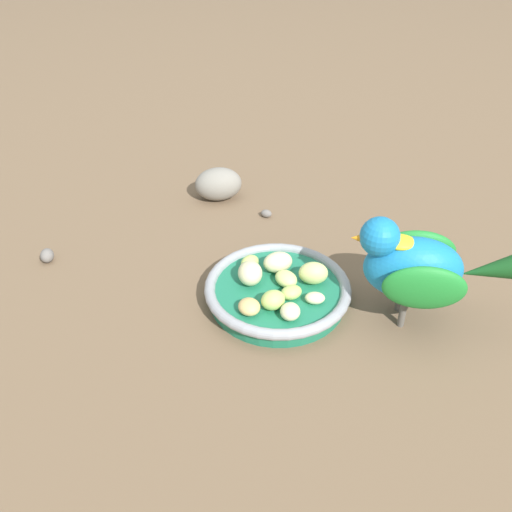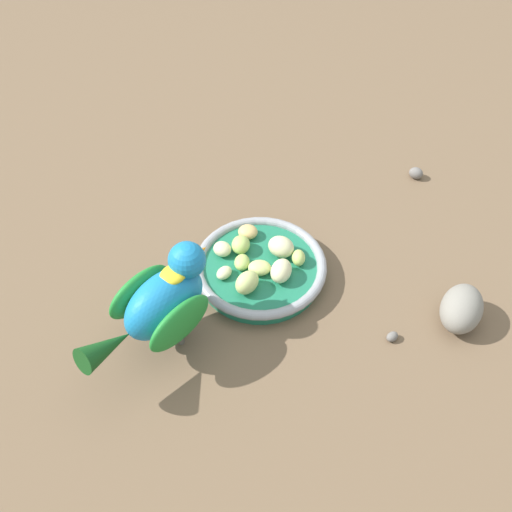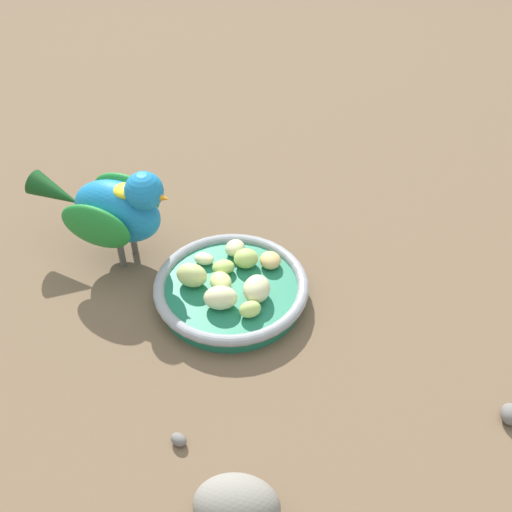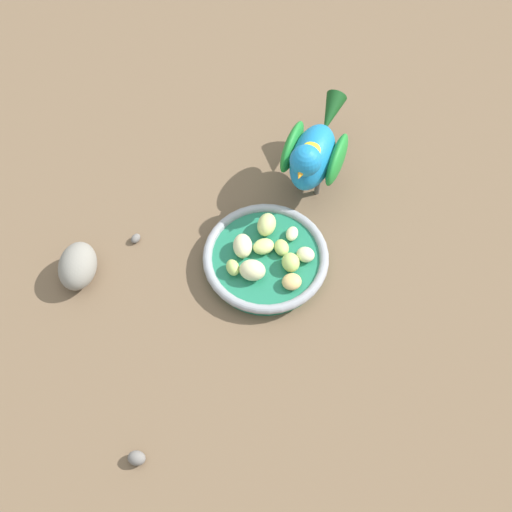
# 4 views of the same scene
# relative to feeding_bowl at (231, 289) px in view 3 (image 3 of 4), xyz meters

# --- Properties ---
(ground_plane) EXTENTS (4.00, 4.00, 0.00)m
(ground_plane) POSITION_rel_feeding_bowl_xyz_m (-0.03, 0.02, -0.02)
(ground_plane) COLOR brown
(feeding_bowl) EXTENTS (0.19, 0.19, 0.03)m
(feeding_bowl) POSITION_rel_feeding_bowl_xyz_m (0.00, 0.00, 0.00)
(feeding_bowl) COLOR #1E7251
(feeding_bowl) RESTS_ON ground_plane
(apple_piece_0) EXTENTS (0.04, 0.04, 0.03)m
(apple_piece_0) POSITION_rel_feeding_bowl_xyz_m (-0.03, 0.00, 0.02)
(apple_piece_0) COLOR beige
(apple_piece_0) RESTS_ON feeding_bowl
(apple_piece_1) EXTENTS (0.03, 0.03, 0.02)m
(apple_piece_1) POSITION_rel_feeding_bowl_xyz_m (0.02, 0.01, 0.01)
(apple_piece_1) COLOR #B2CC66
(apple_piece_1) RESTS_ON feeding_bowl
(apple_piece_2) EXTENTS (0.03, 0.03, 0.02)m
(apple_piece_2) POSITION_rel_feeding_bowl_xyz_m (0.06, 0.01, 0.02)
(apple_piece_2) COLOR beige
(apple_piece_2) RESTS_ON feeding_bowl
(apple_piece_3) EXTENTS (0.04, 0.04, 0.02)m
(apple_piece_3) POSITION_rel_feeding_bowl_xyz_m (-0.01, 0.01, 0.02)
(apple_piece_3) COLOR #C6D17A
(apple_piece_3) RESTS_ON feeding_bowl
(apple_piece_4) EXTENTS (0.02, 0.03, 0.01)m
(apple_piece_4) POSITION_rel_feeding_bowl_xyz_m (0.03, 0.04, 0.01)
(apple_piece_4) COLOR beige
(apple_piece_4) RESTS_ON feeding_bowl
(apple_piece_5) EXTENTS (0.03, 0.04, 0.02)m
(apple_piece_5) POSITION_rel_feeding_bowl_xyz_m (0.04, -0.01, 0.02)
(apple_piece_5) COLOR #B2CC66
(apple_piece_5) RESTS_ON feeding_bowl
(apple_piece_6) EXTENTS (0.04, 0.03, 0.03)m
(apple_piece_6) POSITION_rel_feeding_bowl_xyz_m (-0.01, -0.03, 0.02)
(apple_piece_6) COLOR beige
(apple_piece_6) RESTS_ON feeding_bowl
(apple_piece_7) EXTENTS (0.03, 0.04, 0.03)m
(apple_piece_7) POSITION_rel_feeding_bowl_xyz_m (-0.01, 0.05, 0.02)
(apple_piece_7) COLOR #C6D17A
(apple_piece_7) RESTS_ON feeding_bowl
(apple_piece_8) EXTENTS (0.03, 0.03, 0.02)m
(apple_piece_8) POSITION_rel_feeding_bowl_xyz_m (-0.04, -0.03, 0.02)
(apple_piece_8) COLOR #B2CC66
(apple_piece_8) RESTS_ON feeding_bowl
(apple_piece_9) EXTENTS (0.04, 0.04, 0.02)m
(apple_piece_9) POSITION_rel_feeding_bowl_xyz_m (0.04, -0.04, 0.01)
(apple_piece_9) COLOR tan
(apple_piece_9) RESTS_ON feeding_bowl
(parrot) EXTENTS (0.11, 0.20, 0.14)m
(parrot) POSITION_rel_feeding_bowl_xyz_m (0.05, 0.15, 0.07)
(parrot) COLOR #59544C
(parrot) RESTS_ON ground_plane
(rock_large) EXTENTS (0.06, 0.08, 0.05)m
(rock_large) POSITION_rel_feeding_bowl_xyz_m (-0.27, -0.06, 0.01)
(rock_large) COLOR gray
(rock_large) RESTS_ON ground_plane
(pebble_0) EXTENTS (0.02, 0.02, 0.01)m
(pebble_0) POSITION_rel_feeding_bowl_xyz_m (-0.20, 0.01, -0.01)
(pebble_0) COLOR slate
(pebble_0) RESTS_ON ground_plane
(pebble_1) EXTENTS (0.02, 0.02, 0.02)m
(pebble_1) POSITION_rel_feeding_bowl_xyz_m (-0.12, -0.31, -0.01)
(pebble_1) COLOR slate
(pebble_1) RESTS_ON ground_plane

